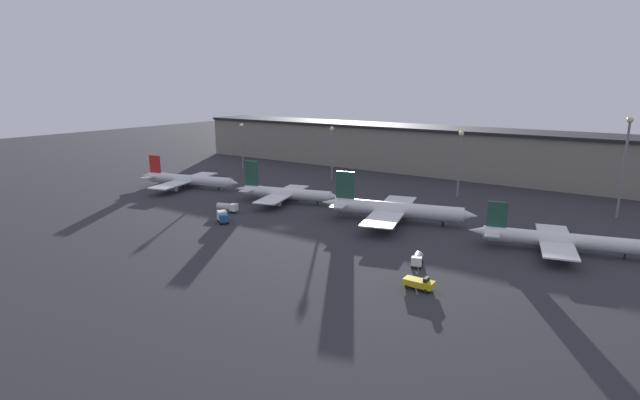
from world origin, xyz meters
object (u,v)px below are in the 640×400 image
Objects in this scene: airplane_0 at (188,180)px; service_vehicle_0 at (417,259)px; service_vehicle_1 at (419,283)px; airplane_2 at (395,210)px; airplane_1 at (285,193)px; service_vehicle_2 at (227,207)px; airplane_3 at (562,240)px; service_vehicle_3 at (223,217)px.

service_vehicle_0 is at bearing -29.39° from airplane_0.
airplane_0 reaches higher than service_vehicle_1.
airplane_0 is 108.05m from service_vehicle_0.
airplane_2 is 8.66× the size of service_vehicle_0.
service_vehicle_0 is at bearing 114.40° from service_vehicle_1.
airplane_0 is at bearing 168.50° from airplane_1.
service_vehicle_2 is (38.06, -17.84, -1.36)m from airplane_0.
airplane_3 is 6.22× the size of service_vehicle_2.
service_vehicle_1 is at bearing -130.23° from airplane_3.
airplane_1 is 83.92m from airplane_3.
service_vehicle_1 is at bearing 22.10° from service_vehicle_3.
airplane_1 reaches higher than airplane_3.
airplane_0 is at bearing 159.63° from service_vehicle_1.
service_vehicle_2 is (-6.51, -20.34, -1.35)m from airplane_1.
airplane_0 is 6.22× the size of service_vehicle_2.
airplane_3 is (128.45, -0.24, -0.08)m from airplane_0.
airplane_3 is 7.70× the size of service_vehicle_3.
service_vehicle_3 is (-64.74, 12.13, 0.48)m from service_vehicle_1.
service_vehicle_1 is at bearing 8.56° from service_vehicle_0.
airplane_0 reaches higher than service_vehicle_3.
service_vehicle_3 is at bearing -107.25° from service_vehicle_0.
airplane_0 is 128.45m from airplane_3.
service_vehicle_0 is (19.63, -28.90, -1.97)m from airplane_2.
airplane_1 is 40.32m from airplane_2.
airplane_3 is 42.93m from service_vehicle_1.
service_vehicle_0 is at bearing -70.53° from airplane_2.
airplane_2 reaches higher than service_vehicle_1.
airplane_0 reaches higher than service_vehicle_2.
airplane_1 is 29.36m from service_vehicle_3.
service_vehicle_0 is 12.79m from service_vehicle_1.
service_vehicle_3 is at bearing -159.16° from airplane_2.
service_vehicle_0 is 59.28m from service_vehicle_3.
airplane_2 is at bearing -16.12° from airplane_1.
airplane_1 is 0.83× the size of airplane_2.
airplane_2 is 7.49× the size of service_vehicle_1.
service_vehicle_1 is at bearing -47.08° from airplane_1.
airplane_2 is 8.07× the size of service_vehicle_3.
airplane_2 reaches higher than service_vehicle_2.
airplane_3 is 92.09m from service_vehicle_2.
airplane_1 is at bearing -133.21° from service_vehicle_0.
airplane_3 is at bearing 121.89° from service_vehicle_0.
service_vehicle_0 is 0.75× the size of service_vehicle_2.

